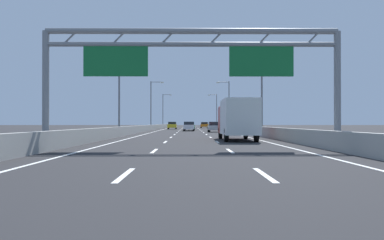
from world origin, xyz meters
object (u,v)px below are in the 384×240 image
object	(u,v)px
streetlamp_right_far	(228,102)
box_truck	(237,118)
streetlamp_left_mid	(121,85)
white_car	(189,126)
streetlamp_right_mid	(260,85)
streetlamp_left_far	(152,102)
streetlamp_left_distant	(164,108)
sign_gantry	(191,58)
green_car	(189,126)
yellow_car	(172,125)
streetlamp_right_distant	(216,108)
orange_car	(204,125)
silver_car	(214,127)

from	to	relation	value
streetlamp_right_far	box_truck	distance (m)	50.34
streetlamp_left_mid	box_truck	world-z (taller)	streetlamp_left_mid
white_car	streetlamp_right_mid	bearing A→B (deg)	-70.44
streetlamp_left_far	streetlamp_left_distant	world-z (taller)	same
streetlamp_right_mid	streetlamp_left_far	xyz separation A→B (m)	(-14.93, 36.85, 0.00)
sign_gantry	streetlamp_left_mid	xyz separation A→B (m)	(-7.43, 22.71, 0.60)
streetlamp_left_far	white_car	bearing A→B (deg)	-64.54
streetlamp_right_far	green_car	distance (m)	12.48
streetlamp_left_mid	white_car	bearing A→B (deg)	71.49
green_car	streetlamp_left_mid	bearing A→B (deg)	-104.67
streetlamp_left_mid	yellow_car	bearing A→B (deg)	84.65
white_car	streetlamp_left_mid	bearing A→B (deg)	-108.51
streetlamp_left_far	streetlamp_right_far	world-z (taller)	same
streetlamp_left_distant	sign_gantry	bearing A→B (deg)	-85.60
streetlamp_right_distant	white_car	distance (m)	52.83
streetlamp_left_mid	orange_car	bearing A→B (deg)	79.31
streetlamp_right_mid	streetlamp_left_distant	xyz separation A→B (m)	(-14.93, 73.70, 0.00)
streetlamp_left_far	yellow_car	size ratio (longest dim) A/B	2.31
streetlamp_left_mid	green_car	bearing A→B (deg)	75.33
box_truck	orange_car	bearing A→B (deg)	89.92
streetlamp_left_mid	silver_car	distance (m)	18.69
streetlamp_left_distant	green_car	distance (m)	46.43
streetlamp_right_distant	silver_car	world-z (taller)	streetlamp_right_distant
white_car	green_car	distance (m)	6.45
yellow_car	silver_car	size ratio (longest dim) A/B	0.97
green_car	orange_car	size ratio (longest dim) A/B	1.02
yellow_car	streetlamp_left_far	bearing A→B (deg)	-134.85
yellow_car	box_truck	world-z (taller)	box_truck
streetlamp_right_distant	streetlamp_left_mid	bearing A→B (deg)	-101.45
streetlamp_right_mid	silver_car	xyz separation A→B (m)	(-4.02, 14.44, -4.66)
streetlamp_left_far	sign_gantry	bearing A→B (deg)	-82.89
streetlamp_left_mid	streetlamp_right_mid	world-z (taller)	same
streetlamp_right_far	yellow_car	world-z (taller)	streetlamp_right_far
green_car	streetlamp_left_distant	bearing A→B (deg)	99.16
streetlamp_left_far	box_truck	distance (m)	51.38
streetlamp_left_distant	silver_car	size ratio (longest dim) A/B	2.25
streetlamp_left_far	silver_car	size ratio (longest dim) A/B	2.25
silver_car	orange_car	bearing A→B (deg)	89.78
streetlamp_right_far	streetlamp_left_distant	xyz separation A→B (m)	(-14.93, 36.85, 0.00)
green_car	orange_car	bearing A→B (deg)	83.06
green_car	box_truck	world-z (taller)	box_truck
streetlamp_left_distant	streetlamp_right_distant	distance (m)	14.93
streetlamp_right_mid	yellow_car	size ratio (longest dim) A/B	2.31
yellow_car	silver_car	xyz separation A→B (m)	(7.10, -26.24, -0.04)
streetlamp_right_far	white_car	bearing A→B (deg)	-116.82
white_car	streetlamp_left_distant	bearing A→B (deg)	97.92
white_car	streetlamp_right_far	bearing A→B (deg)	63.18
yellow_car	white_car	bearing A→B (deg)	-79.78
streetlamp_right_far	silver_car	xyz separation A→B (m)	(-4.02, -22.41, -4.66)
streetlamp_right_mid	streetlamp_left_distant	world-z (taller)	same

